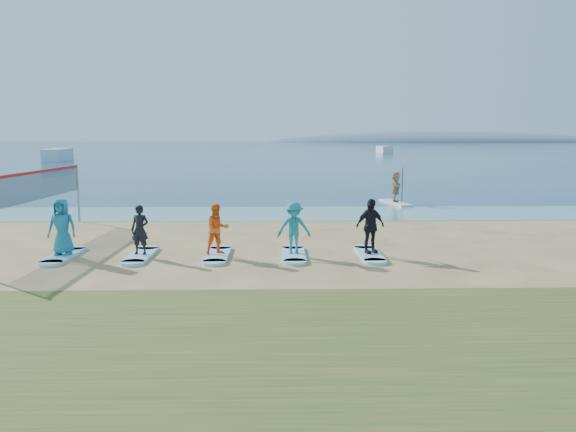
{
  "coord_description": "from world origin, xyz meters",
  "views": [
    {
      "loc": [
        0.44,
        -16.37,
        3.75
      ],
      "look_at": [
        0.86,
        2.0,
        1.1
      ],
      "focal_mm": 35.0,
      "sensor_mm": 36.0,
      "label": 1
    }
  ],
  "objects_px": {
    "volleyball_net": "(29,188)",
    "student_4": "(370,226)",
    "surfboard_1": "(141,255)",
    "student_1": "(140,230)",
    "paddleboard": "(395,203)",
    "student_0": "(62,227)",
    "paddleboarder": "(396,187)",
    "boat_offshore_a": "(58,161)",
    "surfboard_4": "(370,254)",
    "student_3": "(294,228)",
    "boat_offshore_b": "(384,153)",
    "surfboard_0": "(64,256)",
    "student_2": "(217,229)",
    "surfboard_3": "(294,255)",
    "surfboard_2": "(218,255)"
  },
  "relations": [
    {
      "from": "surfboard_3",
      "to": "student_2",
      "type": "bearing_deg",
      "value": 180.0
    },
    {
      "from": "surfboard_0",
      "to": "boat_offshore_b",
      "type": "bearing_deg",
      "value": 73.85
    },
    {
      "from": "surfboard_0",
      "to": "volleyball_net",
      "type": "bearing_deg",
      "value": 126.96
    },
    {
      "from": "surfboard_2",
      "to": "boat_offshore_b",
      "type": "bearing_deg",
      "value": 76.29
    },
    {
      "from": "boat_offshore_b",
      "to": "surfboard_1",
      "type": "relative_size",
      "value": 2.32
    },
    {
      "from": "student_1",
      "to": "student_3",
      "type": "bearing_deg",
      "value": 10.35
    },
    {
      "from": "boat_offshore_a",
      "to": "student_3",
      "type": "height_order",
      "value": "student_3"
    },
    {
      "from": "volleyball_net",
      "to": "surfboard_3",
      "type": "height_order",
      "value": "volleyball_net"
    },
    {
      "from": "student_2",
      "to": "student_4",
      "type": "bearing_deg",
      "value": -23.02
    },
    {
      "from": "paddleboarder",
      "to": "boat_offshore_a",
      "type": "xyz_separation_m",
      "value": [
        -38.56,
        53.02,
        -0.95
      ]
    },
    {
      "from": "boat_offshore_b",
      "to": "surfboard_1",
      "type": "xyz_separation_m",
      "value": [
        -27.93,
        -104.69,
        0.04
      ]
    },
    {
      "from": "paddleboard",
      "to": "boat_offshore_a",
      "type": "height_order",
      "value": "boat_offshore_a"
    },
    {
      "from": "surfboard_0",
      "to": "student_4",
      "type": "xyz_separation_m",
      "value": [
        9.54,
        0.0,
        0.9
      ]
    },
    {
      "from": "paddleboard",
      "to": "surfboard_3",
      "type": "bearing_deg",
      "value": -126.65
    },
    {
      "from": "surfboard_2",
      "to": "student_2",
      "type": "height_order",
      "value": "student_2"
    },
    {
      "from": "paddleboard",
      "to": "student_0",
      "type": "bearing_deg",
      "value": -146.96
    },
    {
      "from": "volleyball_net",
      "to": "paddleboard",
      "type": "relative_size",
      "value": 3.03
    },
    {
      "from": "paddleboard",
      "to": "paddleboarder",
      "type": "height_order",
      "value": "paddleboarder"
    },
    {
      "from": "volleyball_net",
      "to": "student_0",
      "type": "relative_size",
      "value": 5.21
    },
    {
      "from": "student_0",
      "to": "surfboard_4",
      "type": "distance_m",
      "value": 9.58
    },
    {
      "from": "student_0",
      "to": "paddleboarder",
      "type": "bearing_deg",
      "value": 46.13
    },
    {
      "from": "paddleboard",
      "to": "surfboard_3",
      "type": "height_order",
      "value": "paddleboard"
    },
    {
      "from": "surfboard_1",
      "to": "student_2",
      "type": "distance_m",
      "value": 2.52
    },
    {
      "from": "surfboard_4",
      "to": "student_4",
      "type": "relative_size",
      "value": 1.29
    },
    {
      "from": "surfboard_4",
      "to": "student_3",
      "type": "bearing_deg",
      "value": 180.0
    },
    {
      "from": "boat_offshore_a",
      "to": "boat_offshore_b",
      "type": "xyz_separation_m",
      "value": [
        55.67,
        38.34,
        0.0
      ]
    },
    {
      "from": "boat_offshore_a",
      "to": "student_3",
      "type": "bearing_deg",
      "value": -71.15
    },
    {
      "from": "paddleboarder",
      "to": "student_4",
      "type": "xyz_separation_m",
      "value": [
        -3.66,
        -13.34,
        -0.0
      ]
    },
    {
      "from": "boat_offshore_b",
      "to": "surfboard_0",
      "type": "height_order",
      "value": "boat_offshore_b"
    },
    {
      "from": "boat_offshore_a",
      "to": "boat_offshore_b",
      "type": "distance_m",
      "value": 67.59
    },
    {
      "from": "boat_offshore_a",
      "to": "student_3",
      "type": "distance_m",
      "value": 73.9
    },
    {
      "from": "boat_offshore_a",
      "to": "student_0",
      "type": "relative_size",
      "value": 5.18
    },
    {
      "from": "paddleboarder",
      "to": "surfboard_3",
      "type": "relative_size",
      "value": 0.75
    },
    {
      "from": "student_1",
      "to": "paddleboard",
      "type": "bearing_deg",
      "value": 61.31
    },
    {
      "from": "paddleboard",
      "to": "paddleboarder",
      "type": "bearing_deg",
      "value": 0.0
    },
    {
      "from": "surfboard_1",
      "to": "student_1",
      "type": "height_order",
      "value": "student_1"
    },
    {
      "from": "surfboard_0",
      "to": "student_4",
      "type": "height_order",
      "value": "student_4"
    },
    {
      "from": "paddleboard",
      "to": "paddleboarder",
      "type": "distance_m",
      "value": 0.89
    },
    {
      "from": "student_1",
      "to": "surfboard_3",
      "type": "height_order",
      "value": "student_1"
    },
    {
      "from": "student_3",
      "to": "student_4",
      "type": "distance_m",
      "value": 2.38
    },
    {
      "from": "volleyball_net",
      "to": "student_4",
      "type": "height_order",
      "value": "volleyball_net"
    },
    {
      "from": "paddleboarder",
      "to": "volleyball_net",
      "type": "bearing_deg",
      "value": 137.66
    },
    {
      "from": "surfboard_2",
      "to": "student_3",
      "type": "xyz_separation_m",
      "value": [
        2.38,
        0.0,
        0.85
      ]
    },
    {
      "from": "boat_offshore_b",
      "to": "boat_offshore_a",
      "type": "bearing_deg",
      "value": -152.6
    },
    {
      "from": "student_2",
      "to": "student_4",
      "type": "distance_m",
      "value": 4.77
    },
    {
      "from": "student_1",
      "to": "student_3",
      "type": "relative_size",
      "value": 0.95
    },
    {
      "from": "volleyball_net",
      "to": "student_2",
      "type": "distance_m",
      "value": 7.58
    },
    {
      "from": "boat_offshore_a",
      "to": "surfboard_0",
      "type": "relative_size",
      "value": 4.1
    },
    {
      "from": "boat_offshore_b",
      "to": "surfboard_4",
      "type": "height_order",
      "value": "boat_offshore_b"
    },
    {
      "from": "student_1",
      "to": "surfboard_3",
      "type": "xyz_separation_m",
      "value": [
        4.77,
        0.0,
        -0.81
      ]
    }
  ]
}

